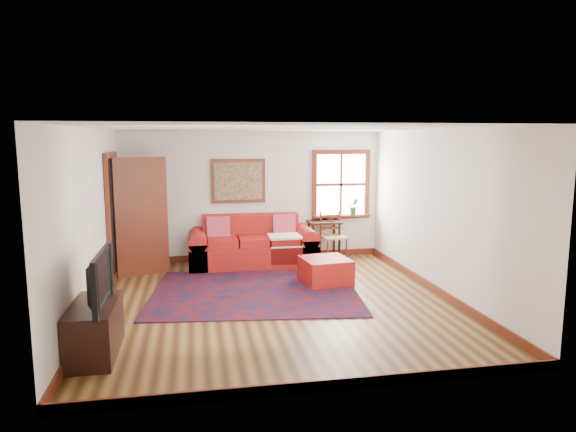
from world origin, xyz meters
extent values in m
plane|color=#402611|center=(0.00, 0.00, 0.00)|extent=(5.50, 5.50, 0.00)
cube|color=silver|center=(0.00, 2.75, 1.25)|extent=(5.00, 0.04, 2.50)
cube|color=silver|center=(0.00, -2.75, 1.25)|extent=(5.00, 0.04, 2.50)
cube|color=silver|center=(-2.50, 0.00, 1.25)|extent=(0.04, 5.50, 2.50)
cube|color=silver|center=(2.50, 0.00, 1.25)|extent=(0.04, 5.50, 2.50)
cube|color=white|center=(0.00, 0.00, 2.50)|extent=(5.00, 5.50, 0.04)
cube|color=maroon|center=(0.00, 2.73, 0.06)|extent=(5.00, 0.03, 0.12)
cube|color=maroon|center=(-2.48, 0.00, 0.06)|extent=(0.03, 5.50, 0.12)
cube|color=maroon|center=(2.48, 0.00, 0.06)|extent=(0.03, 5.50, 0.12)
cube|color=white|center=(1.75, 2.73, 1.45)|extent=(1.00, 0.02, 1.20)
cube|color=maroon|center=(1.75, 2.72, 2.09)|extent=(1.18, 0.06, 0.09)
cube|color=maroon|center=(1.75, 2.72, 0.80)|extent=(1.18, 0.06, 0.09)
cube|color=maroon|center=(1.21, 2.72, 1.45)|extent=(0.09, 0.06, 1.20)
cube|color=maroon|center=(2.29, 2.72, 1.45)|extent=(0.09, 0.06, 1.20)
cube|color=maroon|center=(1.75, 2.72, 1.45)|extent=(1.00, 0.04, 0.05)
cube|color=maroon|center=(1.75, 2.65, 0.83)|extent=(1.15, 0.20, 0.04)
imported|color=#226123|center=(2.00, 2.63, 1.01)|extent=(0.18, 0.15, 0.33)
cube|color=black|center=(-2.49, 1.60, 1.02)|extent=(0.02, 0.90, 2.05)
cube|color=maroon|center=(-2.46, 1.11, 1.02)|extent=(0.06, 0.09, 2.05)
cube|color=maroon|center=(-2.46, 2.10, 1.02)|extent=(0.06, 0.09, 2.05)
cube|color=maroon|center=(-2.46, 1.60, 2.09)|extent=(0.06, 1.08, 0.09)
cube|color=maroon|center=(-2.04, 1.90, 1.02)|extent=(0.86, 0.35, 2.05)
cube|color=silver|center=(-2.04, 1.90, 1.13)|extent=(0.56, 0.22, 1.33)
cube|color=maroon|center=(-0.30, 2.73, 1.55)|extent=(1.05, 0.04, 0.85)
cube|color=tan|center=(-0.30, 2.69, 1.55)|extent=(0.92, 0.03, 0.72)
cube|color=#500B12|center=(-0.25, 0.51, 0.01)|extent=(3.40, 2.85, 0.02)
cube|color=#A51715|center=(-0.08, 2.23, 0.21)|extent=(2.36, 0.98, 0.41)
cube|color=#A51715|center=(-0.08, 2.59, 0.67)|extent=(1.84, 0.27, 0.51)
cube|color=#A51715|center=(-1.10, 2.23, 0.26)|extent=(0.33, 0.98, 0.51)
cube|color=#A51715|center=(0.93, 2.23, 0.26)|extent=(0.33, 0.98, 0.51)
cube|color=#EC5421|center=(-0.71, 2.42, 0.70)|extent=(0.43, 0.21, 0.45)
cube|color=#EC5421|center=(0.54, 2.42, 0.70)|extent=(0.43, 0.21, 0.45)
cube|color=silver|center=(0.49, 2.05, 0.57)|extent=(0.60, 0.54, 0.04)
cube|color=#A51715|center=(0.95, 0.82, 0.21)|extent=(0.82, 0.82, 0.42)
cube|color=black|center=(1.36, 2.53, 0.73)|extent=(0.63, 0.47, 0.04)
cylinder|color=black|center=(1.10, 2.33, 0.36)|extent=(0.04, 0.04, 0.71)
cylinder|color=black|center=(1.63, 2.33, 0.36)|extent=(0.04, 0.04, 0.71)
cylinder|color=black|center=(1.10, 2.73, 0.36)|extent=(0.04, 0.04, 0.71)
cylinder|color=black|center=(1.63, 2.73, 0.36)|extent=(0.04, 0.04, 0.71)
cube|color=tan|center=(1.48, 2.25, 0.48)|extent=(0.50, 0.48, 0.04)
cylinder|color=maroon|center=(1.31, 2.04, 0.23)|extent=(0.04, 0.04, 0.46)
cylinder|color=maroon|center=(1.69, 2.09, 0.23)|extent=(0.04, 0.04, 0.46)
cylinder|color=maroon|center=(1.26, 2.41, 0.48)|extent=(0.04, 0.04, 0.96)
cylinder|color=maroon|center=(1.65, 2.46, 0.48)|extent=(0.04, 0.04, 0.96)
cube|color=maroon|center=(1.46, 2.43, 0.75)|extent=(0.39, 0.08, 0.29)
cube|color=black|center=(-2.25, -1.47, 0.29)|extent=(0.47, 1.05, 0.58)
imported|color=black|center=(-2.23, -1.54, 0.88)|extent=(0.14, 1.04, 0.60)
cylinder|color=silver|center=(-2.20, -1.05, 0.67)|extent=(0.12, 0.12, 0.18)
cylinder|color=#FFA53F|center=(-2.20, -1.05, 0.64)|extent=(0.07, 0.07, 0.12)
camera|label=1|loc=(-1.13, -7.13, 2.37)|focal=32.00mm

